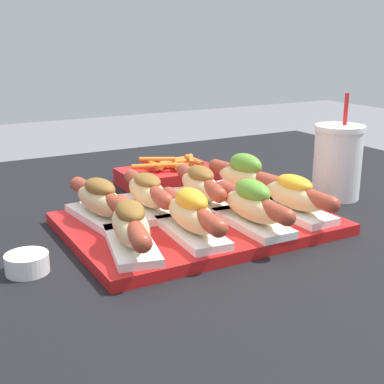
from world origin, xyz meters
TOP-DOWN VIEW (x-y plane):
  - patio_table at (0.00, 0.00)m, footprint 1.47×1.14m
  - serving_tray at (-0.03, -0.09)m, footprint 0.42×0.30m
  - hot_dog_0 at (-0.17, -0.16)m, footprint 0.09×0.20m
  - hot_dog_1 at (-0.08, -0.16)m, footprint 0.07×0.20m
  - hot_dog_2 at (0.03, -0.17)m, footprint 0.06×0.20m
  - hot_dog_3 at (0.12, -0.16)m, footprint 0.06×0.20m
  - hot_dog_4 at (-0.17, -0.02)m, footprint 0.08×0.20m
  - hot_dog_5 at (-0.08, -0.02)m, footprint 0.07×0.20m
  - hot_dog_6 at (0.02, -0.03)m, footprint 0.08×0.20m
  - hot_dog_7 at (0.11, -0.02)m, footprint 0.08×0.20m
  - sauce_bowl at (-0.31, -0.13)m, footprint 0.06×0.06m
  - drink_cup at (0.30, -0.07)m, footprint 0.09×0.09m
  - fries_basket at (0.06, 0.17)m, footprint 0.20×0.13m

SIDE VIEW (x-z plane):
  - patio_table at x=0.00m, z-range 0.00..0.74m
  - serving_tray at x=-0.03m, z-range 0.74..0.76m
  - sauce_bowl at x=-0.31m, z-range 0.74..0.77m
  - fries_basket at x=0.06m, z-range 0.73..0.79m
  - hot_dog_5 at x=-0.08m, z-range 0.76..0.82m
  - hot_dog_3 at x=0.12m, z-range 0.76..0.82m
  - hot_dog_0 at x=-0.17m, z-range 0.76..0.82m
  - hot_dog_6 at x=0.02m, z-range 0.76..0.82m
  - hot_dog_4 at x=-0.17m, z-range 0.76..0.82m
  - hot_dog_1 at x=-0.08m, z-range 0.75..0.83m
  - hot_dog_2 at x=0.03m, z-range 0.75..0.83m
  - hot_dog_7 at x=0.11m, z-range 0.75..0.83m
  - drink_cup at x=0.30m, z-range 0.71..0.91m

